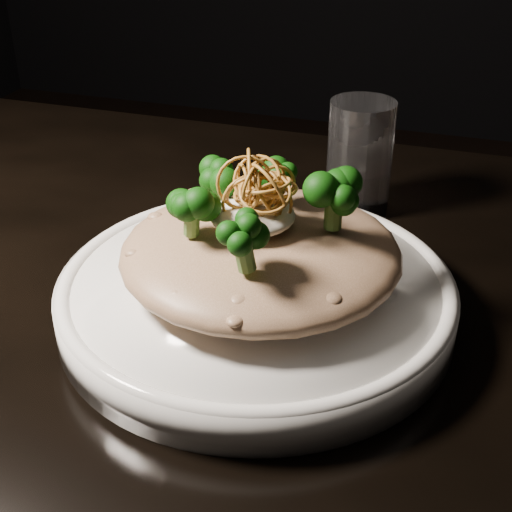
{
  "coord_description": "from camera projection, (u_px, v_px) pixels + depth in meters",
  "views": [
    {
      "loc": [
        0.22,
        -0.47,
        1.09
      ],
      "look_at": [
        0.07,
        -0.01,
        0.81
      ],
      "focal_mm": 50.0,
      "sensor_mm": 36.0,
      "label": 1
    }
  ],
  "objects": [
    {
      "name": "table",
      "position": [
        194.0,
        366.0,
        0.66
      ],
      "size": [
        1.1,
        0.8,
        0.75
      ],
      "color": "black",
      "rests_on": "ground"
    },
    {
      "name": "shallots",
      "position": [
        256.0,
        181.0,
        0.53
      ],
      "size": [
        0.06,
        0.06,
        0.04
      ],
      "primitive_type": null,
      "color": "brown",
      "rests_on": "cheese"
    },
    {
      "name": "broccoli",
      "position": [
        261.0,
        197.0,
        0.53
      ],
      "size": [
        0.15,
        0.15,
        0.06
      ],
      "primitive_type": null,
      "color": "black",
      "rests_on": "risotto"
    },
    {
      "name": "risotto",
      "position": [
        261.0,
        252.0,
        0.56
      ],
      "size": [
        0.22,
        0.22,
        0.05
      ],
      "primitive_type": "ellipsoid",
      "color": "brown",
      "rests_on": "plate"
    },
    {
      "name": "cheese",
      "position": [
        253.0,
        215.0,
        0.54
      ],
      "size": [
        0.07,
        0.07,
        0.02
      ],
      "primitive_type": "ellipsoid",
      "color": "white",
      "rests_on": "risotto"
    },
    {
      "name": "drinking_glass",
      "position": [
        359.0,
        157.0,
        0.72
      ],
      "size": [
        0.08,
        0.08,
        0.12
      ],
      "primitive_type": "cylinder",
      "rotation": [
        0.0,
        0.0,
        -0.22
      ],
      "color": "silver",
      "rests_on": "table"
    },
    {
      "name": "plate",
      "position": [
        256.0,
        297.0,
        0.58
      ],
      "size": [
        0.32,
        0.32,
        0.03
      ],
      "primitive_type": "cylinder",
      "color": "white",
      "rests_on": "table"
    }
  ]
}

